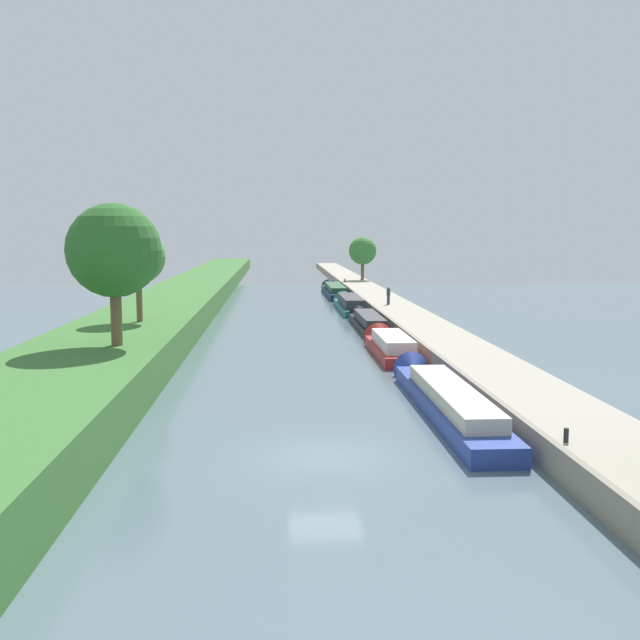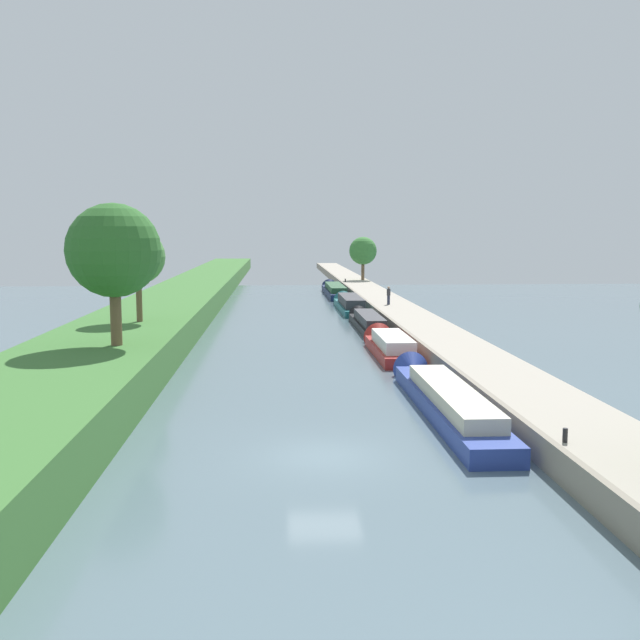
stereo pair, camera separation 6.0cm
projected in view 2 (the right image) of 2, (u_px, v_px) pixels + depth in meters
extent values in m
plane|color=slate|center=(324.00, 456.00, 24.60)|extent=(160.00, 160.00, 0.00)
cube|color=#A89E8E|center=(586.00, 437.00, 25.07)|extent=(3.92, 260.00, 1.02)
cube|color=gray|center=(527.00, 438.00, 24.95)|extent=(0.25, 260.00, 1.07)
cube|color=#283D93|center=(447.00, 406.00, 30.13)|extent=(1.97, 14.33, 0.72)
cube|color=beige|center=(452.00, 395.00, 29.34)|extent=(1.62, 10.03, 0.60)
cone|color=#283D93|center=(413.00, 371.00, 37.81)|extent=(1.88, 1.18, 1.88)
cube|color=maroon|center=(391.00, 351.00, 44.34)|extent=(2.14, 9.06, 0.66)
cube|color=silver|center=(393.00, 341.00, 43.81)|extent=(1.76, 6.34, 0.73)
cone|color=maroon|center=(380.00, 339.00, 49.47)|extent=(2.04, 1.29, 2.04)
cube|color=black|center=(368.00, 326.00, 56.62)|extent=(1.85, 12.17, 0.57)
cube|color=#333338|center=(370.00, 319.00, 55.94)|extent=(1.52, 8.52, 0.70)
cone|color=black|center=(359.00, 316.00, 63.20)|extent=(1.76, 1.11, 1.76)
cube|color=#195B60|center=(350.00, 308.00, 69.94)|extent=(2.16, 12.61, 0.62)
cube|color=#333338|center=(351.00, 301.00, 69.23)|extent=(1.77, 8.83, 0.85)
cone|color=#195B60|center=(344.00, 301.00, 76.83)|extent=(2.05, 1.29, 2.05)
cube|color=#141E42|center=(335.00, 293.00, 86.82)|extent=(2.15, 15.72, 0.74)
cube|color=#234C2D|center=(335.00, 287.00, 85.96)|extent=(1.77, 11.00, 0.63)
cone|color=#141E42|center=(330.00, 287.00, 95.25)|extent=(2.05, 1.29, 2.05)
cylinder|color=brown|center=(363.00, 269.00, 99.63)|extent=(0.45, 0.45, 2.95)
sphere|color=#3D7F38|center=(363.00, 251.00, 99.32)|extent=(3.80, 3.80, 3.80)
cylinder|color=brown|center=(116.00, 311.00, 35.55)|extent=(0.55, 0.55, 3.40)
sphere|color=#2D6628|center=(114.00, 250.00, 35.20)|extent=(4.59, 4.59, 4.59)
cylinder|color=brown|center=(139.00, 297.00, 45.00)|extent=(0.37, 0.37, 3.10)
sphere|color=#47843D|center=(138.00, 257.00, 44.70)|extent=(3.37, 3.37, 3.37)
cylinder|color=#282D42|center=(389.00, 300.00, 65.83)|extent=(0.26, 0.26, 0.82)
cylinder|color=#333338|center=(389.00, 292.00, 65.75)|extent=(0.34, 0.34, 0.62)
sphere|color=tan|center=(389.00, 287.00, 65.69)|extent=(0.22, 0.22, 0.22)
cylinder|color=black|center=(565.00, 435.00, 22.68)|extent=(0.16, 0.16, 0.45)
cylinder|color=black|center=(345.00, 280.00, 95.32)|extent=(0.16, 0.16, 0.45)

